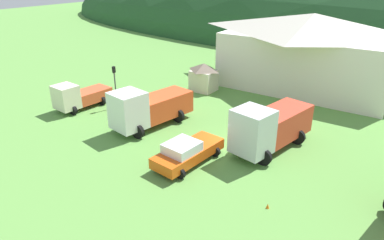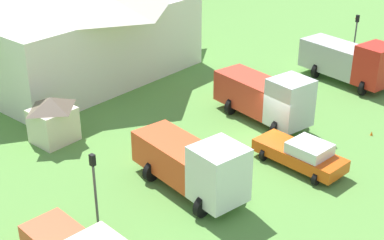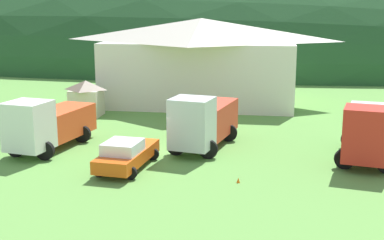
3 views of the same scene
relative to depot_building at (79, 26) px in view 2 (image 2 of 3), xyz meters
name	(u,v)px [view 2 (image 2 of 3)]	position (x,y,z in m)	size (l,w,h in m)	color
ground_plane	(265,141)	(-0.09, -17.08, -3.89)	(200.00, 200.00, 0.00)	#5B9342
depot_building	(79,26)	(0.00, 0.00, 0.00)	(17.66, 11.32, 7.54)	white
play_shed_cream	(53,119)	(-8.26, -7.39, -2.41)	(2.55, 2.28, 2.86)	beige
heavy_rig_white	(194,164)	(-7.08, -17.37, -2.22)	(3.80, 7.18, 3.35)	white
tow_truck_silver	(266,96)	(2.23, -15.51, -2.13)	(3.92, 7.23, 3.50)	silver
crane_truck_red	(350,60)	(11.87, -16.53, -2.11)	(4.10, 7.53, 3.47)	red
service_pickup_orange	(301,154)	(-1.35, -20.24, -3.06)	(2.77, 5.37, 1.66)	#DC5212
traffic_light_west	(94,183)	(-12.17, -15.85, -1.51)	(0.20, 0.32, 3.83)	#4C4C51
traffic_light_east	(355,36)	(15.10, -15.28, -1.24)	(0.20, 0.32, 4.33)	#4C4C51
traffic_cone_near_pickup	(371,135)	(4.82, -21.62, -3.89)	(0.36, 0.36, 0.55)	orange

